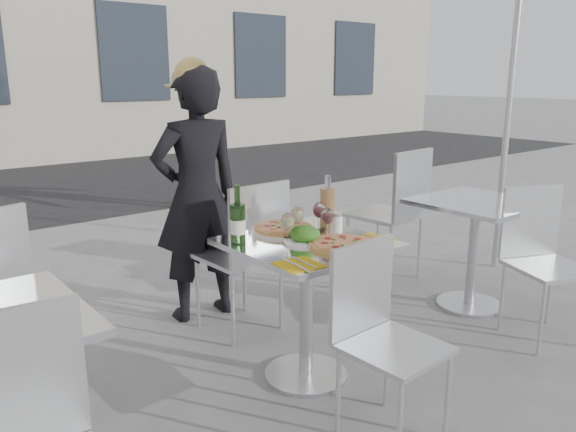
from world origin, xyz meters
TOP-DOWN VIEW (x-y plane):
  - ground at (0.00, 0.00)m, footprint 80.00×80.00m
  - street_asphalt at (0.00, 6.50)m, footprint 24.00×5.00m
  - main_table at (0.00, 0.00)m, footprint 0.72×0.72m
  - side_table_right at (1.50, 0.00)m, footprint 0.72×0.72m
  - chair_far at (0.07, 0.62)m, footprint 0.45×0.47m
  - chair_near at (-0.05, -0.53)m, footprint 0.40×0.41m
  - side_chair_rfar at (1.47, 0.65)m, footprint 0.51×0.53m
  - side_chair_rnear at (1.44, -0.48)m, footprint 0.55×0.55m
  - woman_diner at (-0.01, 1.05)m, footprint 0.62×0.44m
  - pedestrian_b at (1.54, 3.80)m, footprint 1.12×1.23m
  - pizza_near at (0.08, -0.18)m, footprint 0.33×0.33m
  - pizza_far at (0.02, 0.21)m, footprint 0.35×0.35m
  - salad_plate at (-0.02, -0.01)m, footprint 0.22×0.22m
  - wine_bottle at (-0.30, 0.17)m, footprint 0.07×0.08m
  - carafe at (0.25, 0.12)m, footprint 0.08×0.08m
  - sugar_shaker at (0.22, 0.02)m, footprint 0.06×0.06m
  - wineglass_white_a at (-0.10, 0.03)m, footprint 0.07×0.07m
  - wineglass_white_b at (0.02, 0.10)m, footprint 0.07×0.07m
  - wineglass_red_a at (0.12, -0.02)m, footprint 0.07×0.07m
  - wineglass_red_b at (0.17, 0.10)m, footprint 0.07×0.07m
  - napkin_left at (-0.27, -0.26)m, footprint 0.20×0.20m
  - napkin_right at (0.27, -0.19)m, footprint 0.20×0.20m

SIDE VIEW (x-z plane):
  - ground at x=0.00m, z-range 0.00..0.00m
  - street_asphalt at x=0.00m, z-range 0.00..0.00m
  - chair_near at x=-0.05m, z-range 0.08..0.93m
  - side_chair_rnear at x=1.44m, z-range 0.08..0.99m
  - main_table at x=0.00m, z-range 0.16..0.91m
  - side_table_right at x=1.50m, z-range 0.16..0.91m
  - chair_far at x=0.07m, z-range 0.09..1.04m
  - side_chair_rfar at x=1.47m, z-range 0.09..1.13m
  - napkin_left at x=-0.27m, z-range 0.75..0.76m
  - napkin_right at x=0.27m, z-range 0.75..0.76m
  - pizza_near at x=0.08m, z-range 0.75..0.77m
  - pizza_far at x=0.02m, z-range 0.75..0.78m
  - salad_plate at x=-0.02m, z-range 0.74..0.83m
  - sugar_shaker at x=0.22m, z-range 0.75..0.86m
  - woman_diner at x=-0.01m, z-range 0.00..1.62m
  - pedestrian_b at x=1.54m, z-range 0.00..1.66m
  - wineglass_white_a at x=-0.10m, z-range 0.78..0.94m
  - wineglass_white_b at x=0.02m, z-range 0.78..0.94m
  - wineglass_red_a at x=0.12m, z-range 0.78..0.94m
  - wineglass_red_b at x=0.17m, z-range 0.78..0.94m
  - wine_bottle at x=-0.30m, z-range 0.72..1.01m
  - carafe at x=0.25m, z-range 0.72..1.01m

